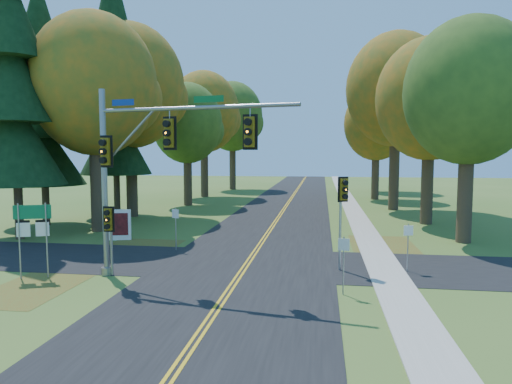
# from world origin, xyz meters

# --- Properties ---
(ground) EXTENTS (160.00, 160.00, 0.00)m
(ground) POSITION_xyz_m (0.00, 0.00, 0.00)
(ground) COLOR #3D5E21
(ground) RESTS_ON ground
(road_main) EXTENTS (8.00, 160.00, 0.02)m
(road_main) POSITION_xyz_m (0.00, 0.00, 0.01)
(road_main) COLOR black
(road_main) RESTS_ON ground
(road_cross) EXTENTS (60.00, 6.00, 0.02)m
(road_cross) POSITION_xyz_m (0.00, 2.00, 0.01)
(road_cross) COLOR black
(road_cross) RESTS_ON ground
(centerline_left) EXTENTS (0.10, 160.00, 0.01)m
(centerline_left) POSITION_xyz_m (-0.10, 0.00, 0.03)
(centerline_left) COLOR gold
(centerline_left) RESTS_ON road_main
(centerline_right) EXTENTS (0.10, 160.00, 0.01)m
(centerline_right) POSITION_xyz_m (0.10, 0.00, 0.03)
(centerline_right) COLOR gold
(centerline_right) RESTS_ON road_main
(sidewalk_east) EXTENTS (1.60, 160.00, 0.06)m
(sidewalk_east) POSITION_xyz_m (6.20, 0.00, 0.03)
(sidewalk_east) COLOR #9E998E
(sidewalk_east) RESTS_ON ground
(leaf_patch_w_near) EXTENTS (4.00, 6.00, 0.00)m
(leaf_patch_w_near) POSITION_xyz_m (-6.50, 4.00, 0.01)
(leaf_patch_w_near) COLOR brown
(leaf_patch_w_near) RESTS_ON ground
(leaf_patch_e) EXTENTS (3.50, 8.00, 0.00)m
(leaf_patch_e) POSITION_xyz_m (6.80, 6.00, 0.01)
(leaf_patch_e) COLOR brown
(leaf_patch_e) RESTS_ON ground
(leaf_patch_w_far) EXTENTS (3.00, 5.00, 0.00)m
(leaf_patch_w_far) POSITION_xyz_m (-7.50, -3.00, 0.01)
(leaf_patch_w_far) COLOR brown
(leaf_patch_w_far) RESTS_ON ground
(tree_w_a) EXTENTS (8.00, 8.00, 14.15)m
(tree_w_a) POSITION_xyz_m (-11.13, 9.38, 9.49)
(tree_w_a) COLOR #38281C
(tree_w_a) RESTS_ON ground
(tree_e_a) EXTENTS (7.20, 7.20, 12.73)m
(tree_e_a) POSITION_xyz_m (11.57, 8.77, 8.53)
(tree_e_a) COLOR #38281C
(tree_e_a) RESTS_ON ground
(tree_w_b) EXTENTS (8.60, 8.60, 15.38)m
(tree_w_b) POSITION_xyz_m (-11.72, 16.29, 10.37)
(tree_w_b) COLOR #38281C
(tree_w_b) RESTS_ON ground
(tree_e_b) EXTENTS (7.60, 7.60, 13.33)m
(tree_e_b) POSITION_xyz_m (10.97, 15.58, 8.90)
(tree_e_b) COLOR #38281C
(tree_e_b) RESTS_ON ground
(tree_w_c) EXTENTS (6.80, 6.80, 11.91)m
(tree_w_c) POSITION_xyz_m (-9.54, 24.47, 7.94)
(tree_w_c) COLOR #38281C
(tree_w_c) RESTS_ON ground
(tree_e_c) EXTENTS (8.80, 8.80, 15.79)m
(tree_e_c) POSITION_xyz_m (9.88, 23.69, 10.66)
(tree_e_c) COLOR #38281C
(tree_e_c) RESTS_ON ground
(tree_w_d) EXTENTS (8.20, 8.20, 14.56)m
(tree_w_d) POSITION_xyz_m (-10.13, 33.18, 9.78)
(tree_w_d) COLOR #38281C
(tree_w_d) RESTS_ON ground
(tree_e_d) EXTENTS (7.00, 7.00, 12.32)m
(tree_e_d) POSITION_xyz_m (9.26, 32.87, 8.24)
(tree_e_d) COLOR #38281C
(tree_e_d) RESTS_ON ground
(tree_w_e) EXTENTS (8.40, 8.40, 14.97)m
(tree_w_e) POSITION_xyz_m (-8.92, 44.09, 10.07)
(tree_w_e) COLOR #38281C
(tree_w_e) RESTS_ON ground
(tree_e_e) EXTENTS (7.80, 7.80, 13.74)m
(tree_e_e) POSITION_xyz_m (10.47, 43.58, 9.19)
(tree_e_e) COLOR #38281C
(tree_e_e) RESTS_ON ground
(pine_a) EXTENTS (5.60, 5.60, 19.48)m
(pine_a) POSITION_xyz_m (-14.50, 6.00, 9.18)
(pine_a) COLOR #38281C
(pine_a) RESTS_ON ground
(pine_b) EXTENTS (5.60, 5.60, 17.31)m
(pine_b) POSITION_xyz_m (-16.00, 11.00, 8.16)
(pine_b) COLOR #38281C
(pine_b) RESTS_ON ground
(pine_c) EXTENTS (5.60, 5.60, 20.56)m
(pine_c) POSITION_xyz_m (-13.00, 16.00, 9.69)
(pine_c) COLOR #38281C
(pine_c) RESTS_ON ground
(traffic_mast) EXTENTS (8.43, 1.78, 7.75)m
(traffic_mast) POSITION_xyz_m (-3.50, -1.29, 4.98)
(traffic_mast) COLOR gray
(traffic_mast) RESTS_ON ground
(east_signal_pole) EXTENTS (0.45, 0.54, 4.14)m
(east_signal_pole) POSITION_xyz_m (4.27, 1.13, 3.14)
(east_signal_pole) COLOR #999DA2
(east_signal_pole) RESTS_ON ground
(ped_signal_pole) EXTENTS (0.47, 0.54, 2.96)m
(ped_signal_pole) POSITION_xyz_m (-5.29, -1.12, 2.20)
(ped_signal_pole) COLOR gray
(ped_signal_pole) RESTS_ON ground
(route_sign_cluster) EXTENTS (1.38, 0.54, 3.11)m
(route_sign_cluster) POSITION_xyz_m (-8.30, -1.75, 2.19)
(route_sign_cluster) COLOR gray
(route_sign_cluster) RESTS_ON ground
(info_kiosk) EXTENTS (1.32, 0.49, 1.82)m
(info_kiosk) POSITION_xyz_m (-8.41, 6.52, 0.90)
(info_kiosk) COLOR white
(info_kiosk) RESTS_ON ground
(reg_sign_e_north) EXTENTS (0.40, 0.09, 2.10)m
(reg_sign_e_north) POSITION_xyz_m (7.11, 1.49, 1.44)
(reg_sign_e_north) COLOR gray
(reg_sign_e_north) RESTS_ON ground
(reg_sign_e_south) EXTENTS (0.41, 0.12, 2.15)m
(reg_sign_e_south) POSITION_xyz_m (4.20, -2.18, 1.47)
(reg_sign_e_south) COLOR gray
(reg_sign_e_south) RESTS_ON ground
(reg_sign_w) EXTENTS (0.41, 0.20, 2.27)m
(reg_sign_w) POSITION_xyz_m (-4.20, 4.19, 1.55)
(reg_sign_w) COLOR gray
(reg_sign_w) RESTS_ON ground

